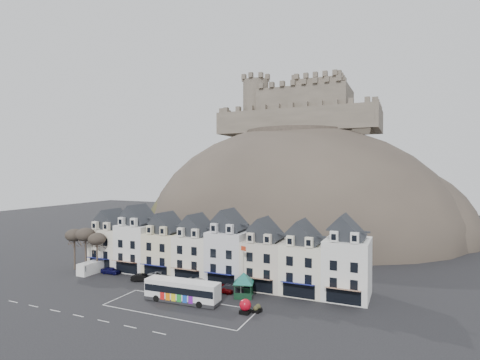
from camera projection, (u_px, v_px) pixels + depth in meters
name	position (u px, v px, depth m)	size (l,w,h in m)	color
ground	(163.00, 308.00, 54.27)	(300.00, 300.00, 0.00)	black
coach_bay_markings	(179.00, 308.00, 54.60)	(22.00, 7.50, 0.01)	silver
townhouse_terrace	(215.00, 251.00, 68.66)	(54.40, 9.35, 11.80)	white
castle_hill	(297.00, 234.00, 116.75)	(100.00, 76.00, 68.00)	#39322C
castle	(301.00, 109.00, 122.38)	(50.20, 22.20, 22.00)	brown
tree_left_far	(74.00, 235.00, 75.46)	(3.61, 3.61, 8.24)	#3A2F25
tree_left_mid	(85.00, 235.00, 74.24)	(3.78, 3.78, 8.64)	#3A2F25
tree_left_near	(97.00, 239.00, 73.04)	(3.43, 3.43, 7.84)	#3A2F25
bus	(182.00, 290.00, 56.86)	(11.96, 3.35, 3.34)	#262628
bus_shelter	(244.00, 278.00, 59.06)	(5.92, 5.92, 3.93)	black
red_buoy	(245.00, 306.00, 52.34)	(1.65, 1.65, 2.04)	black
flagpole	(241.00, 266.00, 59.97)	(1.12, 0.49, 8.23)	silver
white_van	(90.00, 268.00, 72.56)	(2.27, 5.01, 2.26)	white
planter_west	(258.00, 308.00, 53.07)	(1.12, 0.78, 1.11)	black
planter_east	(256.00, 310.00, 52.53)	(1.01, 0.70, 1.00)	black
car_navy	(111.00, 270.00, 72.35)	(1.58, 3.92, 1.33)	#0D0C40
car_black	(142.00, 278.00, 67.56)	(1.40, 4.01, 1.32)	black
car_silver	(161.00, 275.00, 68.83)	(2.35, 5.02, 1.42)	#A3A6AA
car_white	(202.00, 281.00, 65.38)	(1.75, 4.30, 1.25)	silver
car_maroon	(223.00, 288.00, 61.42)	(1.63, 4.04, 1.38)	#4C0406
car_charcoal	(232.00, 289.00, 61.18)	(1.48, 4.25, 1.40)	black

